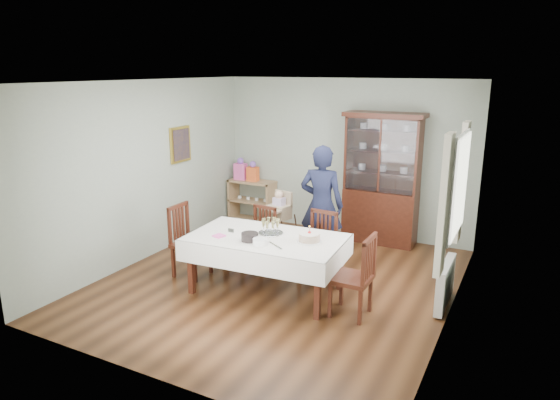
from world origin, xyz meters
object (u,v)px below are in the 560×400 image
Objects in this scene: sideboard at (252,201)px; dining_table at (266,264)px; birthday_cake at (309,238)px; high_chair at (279,226)px; gift_bag_orange at (253,172)px; china_cabinet at (382,177)px; woman at (321,205)px; chair_far_right at (317,260)px; chair_end_left at (191,255)px; gift_bag_pink at (241,170)px; chair_end_right at (352,292)px; chair_far_left at (259,250)px; champagne_tray at (271,229)px.

dining_table is at bearing -56.17° from sideboard.
sideboard is 2.91× the size of birthday_cake.
gift_bag_orange reaches higher than high_chair.
china_cabinet reaches higher than woman.
woman is at bearing 79.81° from dining_table.
dining_table is 0.81m from chair_far_right.
gift_bag_pink reaches higher than chair_end_left.
chair_far_right is at bearing -67.84° from chair_end_left.
chair_end_right is 2.42m from high_chair.
birthday_cake reaches higher than chair_far_left.
china_cabinet is at bearing 85.97° from birthday_cake.
birthday_cake is 0.73× the size of gift_bag_pink.
sideboard is 0.99× the size of chair_far_left.
birthday_cake is 3.59m from gift_bag_pink.
china_cabinet is 2.42× the size of sideboard.
woman is (1.45, 1.30, 0.60)m from chair_end_left.
sideboard is at bearing -131.80° from chair_end_right.
dining_table is 1.15× the size of woman.
chair_far_left is 0.86m from high_chair.
high_chair is at bearing 113.28° from champagne_tray.
china_cabinet is 2.85m from chair_end_right.
high_chair is 2.32× the size of gift_bag_pink.
gift_bag_orange is (-0.50, 2.60, 0.67)m from chair_end_left.
chair_end_left is 2.44m from chair_end_right.
chair_far_left is 2.55m from gift_bag_pink.
sideboard is (-2.50, 0.02, -0.72)m from china_cabinet.
woman is (0.23, 1.28, 0.51)m from dining_table.
gift_bag_pink is at bearing 152.94° from high_chair.
chair_far_right is (0.93, 0.01, 0.01)m from chair_far_left.
gift_bag_orange is at bearing 123.52° from dining_table.
birthday_cake reaches higher than chair_far_right.
sideboard is 2.13× the size of gift_bag_pink.
chair_far_right is 0.53× the size of woman.
gift_bag_pink is (-0.23, -0.02, 0.59)m from sideboard.
chair_far_right is 0.90m from woman.
high_chair reaches higher than sideboard.
chair_far_right is at bearing -41.58° from sideboard.
woman reaches higher than champagne_tray.
chair_far_left is 0.93× the size of high_chair.
china_cabinet reaches higher than gift_bag_pink.
gift_bag_pink is 1.12× the size of gift_bag_orange.
dining_table is 2.28× the size of chair_far_left.
china_cabinet is 2.40× the size of chair_far_left.
gift_bag_orange is at bearing 10.81° from chair_end_left.
gift_bag_pink is at bearing 128.86° from champagne_tray.
china_cabinet is at bearing -118.75° from woman.
chair_end_left is (-1.22, -0.01, -0.08)m from dining_table.
woman reaches higher than birthday_cake.
woman is 1.00m from high_chair.
woman is 2.35m from gift_bag_orange.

